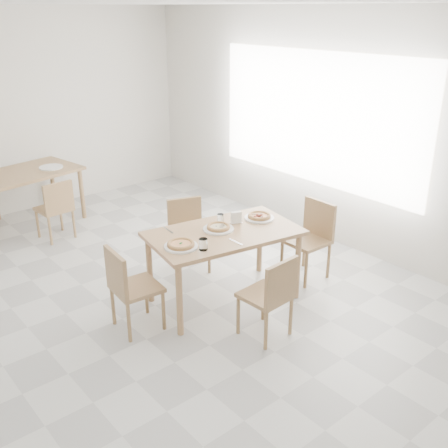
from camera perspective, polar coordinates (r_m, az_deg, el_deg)
room at (r=6.65m, az=9.83°, el=11.26°), size 7.28×7.00×7.00m
main_table at (r=5.11m, az=-0.00°, el=-1.71°), size 1.57×1.06×0.75m
chair_south at (r=4.63m, az=5.22°, el=-7.44°), size 0.42×0.42×0.79m
chair_north at (r=5.88m, az=-3.99°, el=-0.55°), size 0.50×0.50×0.80m
chair_west at (r=4.79m, az=-10.37°, el=-6.46°), size 0.44×0.44×0.81m
chair_east at (r=5.75m, az=9.52°, el=-1.06°), size 0.43×0.43×0.85m
plate_margherita at (r=4.76m, az=-4.71°, el=-2.44°), size 0.31×0.31×0.02m
plate_mushroom at (r=5.11m, az=-0.61°, el=-0.55°), size 0.30×0.30×0.02m
plate_pepperoni at (r=5.39m, az=3.86°, el=0.66°), size 0.31×0.31×0.02m
pizza_margherita at (r=4.75m, az=-4.72°, el=-2.19°), size 0.27×0.27×0.03m
pizza_mushroom at (r=5.10m, az=-0.61°, el=-0.31°), size 0.28×0.28×0.03m
pizza_pepperoni at (r=5.38m, az=3.86°, el=0.89°), size 0.27×0.27×0.03m
tumbler_a at (r=4.68m, az=-2.28°, el=-2.23°), size 0.08×0.08×0.11m
tumbler_b at (r=5.28m, az=-0.39°, el=0.65°), size 0.07×0.07×0.09m
napkin_holder at (r=5.24m, az=1.32°, el=0.65°), size 0.13×0.09×0.13m
fork_a at (r=5.13m, az=-6.08°, el=-0.67°), size 0.04×0.19×0.01m
fork_b at (r=4.85m, az=1.27°, el=-1.96°), size 0.02×0.18×0.01m
second_table at (r=7.44m, az=-21.27°, el=4.60°), size 1.62×1.10×0.75m
chair_back_s at (r=6.91m, az=-17.81°, el=1.88°), size 0.42×0.42×0.78m
plate_empty at (r=7.50m, az=-18.31°, el=5.89°), size 0.31×0.31×0.02m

